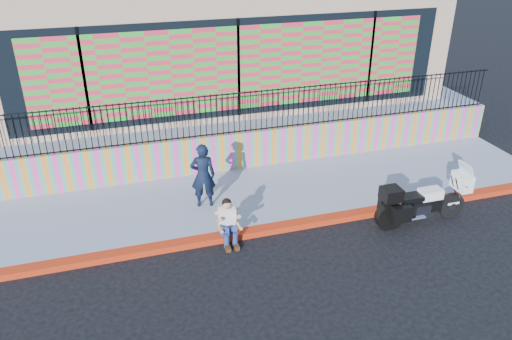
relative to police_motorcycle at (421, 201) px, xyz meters
name	(u,v)px	position (x,y,z in m)	size (l,w,h in m)	color
ground	(285,229)	(-3.21, 0.68, -0.62)	(90.00, 90.00, 0.00)	black
red_curb	(285,227)	(-3.21, 0.68, -0.54)	(16.00, 0.30, 0.15)	#AC230C
sidewalk	(264,194)	(-3.21, 2.33, -0.54)	(16.00, 3.00, 0.15)	gray
mural_wall	(247,149)	(-3.21, 3.93, 0.08)	(16.00, 0.20, 1.10)	#FF43A1
metal_fence	(247,112)	(-3.21, 3.93, 1.23)	(15.80, 0.04, 1.20)	black
elevated_platform	(210,98)	(-3.21, 9.03, 0.01)	(16.00, 10.00, 1.25)	gray
storefront_building	(209,28)	(-3.21, 8.81, 2.63)	(14.00, 8.06, 4.00)	tan
police_motorcycle	(421,201)	(0.00, 0.00, 0.00)	(2.37, 0.78, 1.47)	black
police_officer	(203,175)	(-4.88, 2.11, 0.38)	(0.62, 0.40, 1.69)	black
seated_man	(229,226)	(-4.63, 0.53, -0.17)	(0.54, 0.71, 1.06)	navy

